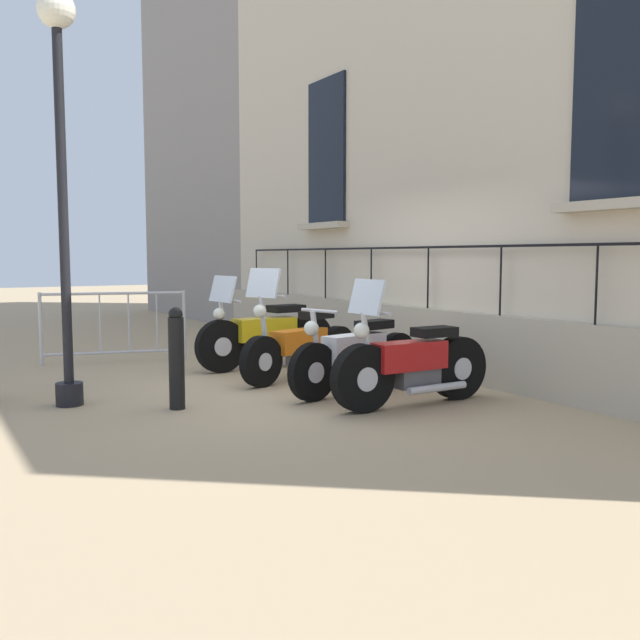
{
  "coord_description": "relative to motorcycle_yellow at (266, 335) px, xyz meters",
  "views": [
    {
      "loc": [
        3.93,
        6.91,
        1.56
      ],
      "look_at": [
        -0.3,
        0.0,
        0.8
      ],
      "focal_mm": 38.11,
      "sensor_mm": 36.0,
      "label": 1
    }
  ],
  "objects": [
    {
      "name": "ground_plane",
      "position": [
        0.35,
        1.54,
        -0.46
      ],
      "size": [
        60.0,
        60.0,
        0.0
      ],
      "primitive_type": "plane",
      "color": "tan"
    },
    {
      "name": "building_facade",
      "position": [
        -2.02,
        1.54,
        3.57
      ],
      "size": [
        0.82,
        12.21,
        8.32
      ],
      "color": "beige",
      "rests_on": "ground_plane"
    },
    {
      "name": "motorcycle_yellow",
      "position": [
        0.0,
        0.0,
        0.0
      ],
      "size": [
        2.17,
        0.74,
        1.3
      ],
      "color": "black",
      "rests_on": "ground_plane"
    },
    {
      "name": "motorcycle_orange",
      "position": [
        0.02,
        1.0,
        -0.04
      ],
      "size": [
        2.03,
        0.89,
        1.42
      ],
      "color": "black",
      "rests_on": "ground_plane"
    },
    {
      "name": "motorcycle_white",
      "position": [
        -0.08,
        2.11,
        -0.04
      ],
      "size": [
        2.01,
        0.66,
        0.99
      ],
      "color": "black",
      "rests_on": "ground_plane"
    },
    {
      "name": "motorcycle_red",
      "position": [
        -0.19,
        2.96,
        -0.03
      ],
      "size": [
        1.95,
        0.62,
        1.34
      ],
      "color": "black",
      "rests_on": "ground_plane"
    },
    {
      "name": "lamppost",
      "position": [
        2.87,
        1.09,
        2.19
      ],
      "size": [
        0.38,
        0.38,
        4.2
      ],
      "color": "black",
      "rests_on": "ground_plane"
    },
    {
      "name": "crowd_barrier",
      "position": [
        1.69,
        -1.59,
        0.11
      ],
      "size": [
        2.01,
        0.56,
        1.05
      ],
      "color": "#B7B7BF",
      "rests_on": "ground_plane"
    },
    {
      "name": "bollard",
      "position": [
        1.96,
        1.84,
        0.07
      ],
      "size": [
        0.16,
        0.16,
        1.05
      ],
      "color": "black",
      "rests_on": "ground_plane"
    },
    {
      "name": "distant_building",
      "position": [
        -3.89,
        -7.71,
        5.02
      ],
      "size": [
        4.28,
        6.68,
        10.95
      ],
      "color": "gray",
      "rests_on": "ground_plane"
    }
  ]
}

